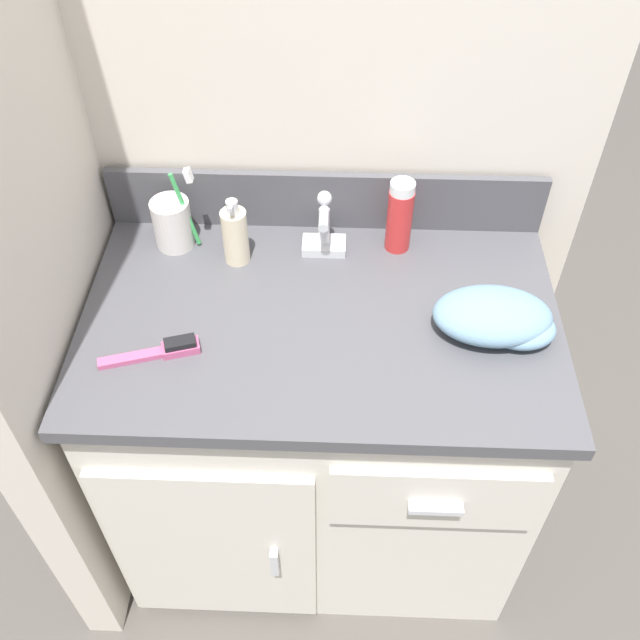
% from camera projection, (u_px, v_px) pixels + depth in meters
% --- Properties ---
extents(ground_plane, '(6.00, 6.00, 0.00)m').
position_uv_depth(ground_plane, '(320.00, 516.00, 1.93)').
color(ground_plane, '#4C4742').
extents(wall_back, '(1.09, 0.08, 2.20)m').
position_uv_depth(wall_back, '(327.00, 77.00, 1.36)').
color(wall_back, beige).
rests_on(wall_back, ground_plane).
extents(wall_left, '(0.08, 0.65, 2.20)m').
position_uv_depth(wall_left, '(5.00, 174.00, 1.14)').
color(wall_left, beige).
rests_on(wall_left, ground_plane).
extents(vanity, '(0.91, 0.58, 0.79)m').
position_uv_depth(vanity, '(320.00, 431.00, 1.63)').
color(vanity, silver).
rests_on(vanity, ground_plane).
extents(backsplash, '(0.91, 0.02, 0.13)m').
position_uv_depth(backsplash, '(325.00, 200.00, 1.50)').
color(backsplash, '#4C4C51').
rests_on(backsplash, vanity).
extents(sink_faucet, '(0.09, 0.09, 0.14)m').
position_uv_depth(sink_faucet, '(324.00, 232.00, 1.45)').
color(sink_faucet, silver).
rests_on(sink_faucet, vanity).
extents(toothbrush_cup, '(0.10, 0.08, 0.19)m').
position_uv_depth(toothbrush_cup, '(173.00, 223.00, 1.46)').
color(toothbrush_cup, silver).
rests_on(toothbrush_cup, vanity).
extents(soap_dispenser, '(0.05, 0.05, 0.15)m').
position_uv_depth(soap_dispenser, '(235.00, 235.00, 1.42)').
color(soap_dispenser, beige).
rests_on(soap_dispenser, vanity).
extents(shaving_cream_can, '(0.05, 0.05, 0.16)m').
position_uv_depth(shaving_cream_can, '(400.00, 216.00, 1.44)').
color(shaving_cream_can, red).
rests_on(shaving_cream_can, vanity).
extents(hairbrush, '(0.18, 0.08, 0.03)m').
position_uv_depth(hairbrush, '(164.00, 350.00, 1.29)').
color(hairbrush, '#C1517F').
rests_on(hairbrush, vanity).
extents(hand_towel, '(0.23, 0.15, 0.07)m').
position_uv_depth(hand_towel, '(499.00, 318.00, 1.31)').
color(hand_towel, '#6B8EA8').
rests_on(hand_towel, vanity).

